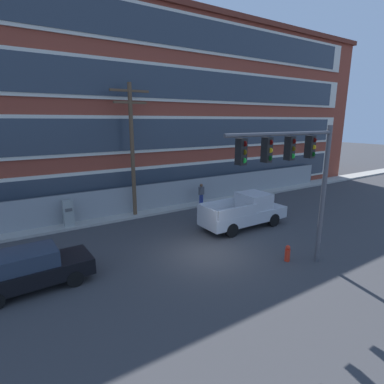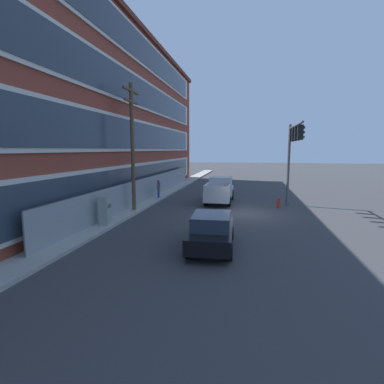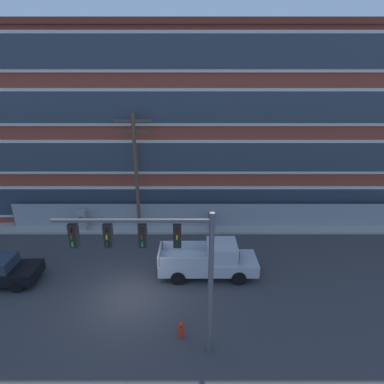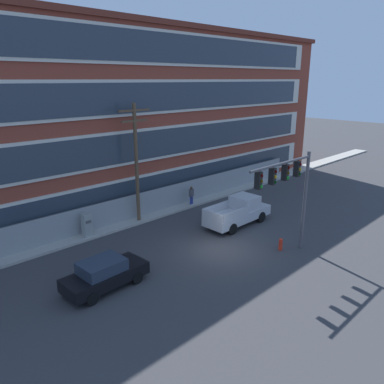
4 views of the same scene
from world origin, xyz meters
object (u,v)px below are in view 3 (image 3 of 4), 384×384
object	(u,v)px
fire_hydrant	(180,329)
pedestrian_near_cabinet	(210,220)
utility_pole_near_corner	(135,170)
traffic_signal_mast	(157,252)
electrical_cabinet	(81,221)
pickup_truck_silver	(209,260)

from	to	relation	value
fire_hydrant	pedestrian_near_cabinet	bearing A→B (deg)	79.14
utility_pole_near_corner	fire_hydrant	size ratio (longest dim) A/B	11.08
utility_pole_near_corner	pedestrian_near_cabinet	xyz separation A→B (m)	(5.33, -0.11, -3.82)
traffic_signal_mast	utility_pole_near_corner	distance (m)	11.07
utility_pole_near_corner	electrical_cabinet	bearing A→B (deg)	-179.92
electrical_cabinet	fire_hydrant	bearing A→B (deg)	-52.63
pickup_truck_silver	traffic_signal_mast	bearing A→B (deg)	-113.23
pickup_truck_silver	electrical_cabinet	world-z (taller)	pickup_truck_silver
traffic_signal_mast	fire_hydrant	world-z (taller)	traffic_signal_mast
pickup_truck_silver	electrical_cabinet	bearing A→B (deg)	149.18
pedestrian_near_cabinet	fire_hydrant	world-z (taller)	pedestrian_near_cabinet
traffic_signal_mast	electrical_cabinet	size ratio (longest dim) A/B	3.57
traffic_signal_mast	fire_hydrant	distance (m)	4.35
electrical_cabinet	fire_hydrant	world-z (taller)	electrical_cabinet
utility_pole_near_corner	pedestrian_near_cabinet	bearing A→B (deg)	-1.16
utility_pole_near_corner	electrical_cabinet	world-z (taller)	utility_pole_near_corner
pickup_truck_silver	electrical_cabinet	distance (m)	10.67
pickup_truck_silver	utility_pole_near_corner	world-z (taller)	utility_pole_near_corner
pickup_truck_silver	pedestrian_near_cabinet	bearing A→B (deg)	85.84
traffic_signal_mast	electrical_cabinet	world-z (taller)	traffic_signal_mast
traffic_signal_mast	pedestrian_near_cabinet	distance (m)	11.54
traffic_signal_mast	pickup_truck_silver	size ratio (longest dim) A/B	1.10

